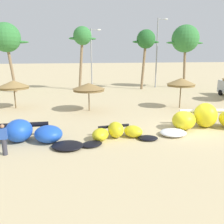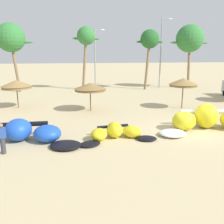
% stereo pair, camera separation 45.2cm
% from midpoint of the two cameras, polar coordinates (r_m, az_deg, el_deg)
% --- Properties ---
extents(ground_plane, '(260.00, 260.00, 0.00)m').
position_cam_midpoint_polar(ground_plane, '(16.94, 18.18, -4.14)').
color(ground_plane, '#C6B284').
extents(kite_far_left, '(7.73, 3.62, 1.30)m').
position_cam_midpoint_polar(kite_far_left, '(14.69, -20.98, -5.03)').
color(kite_far_left, black).
rests_on(kite_far_left, ground).
extents(kite_left, '(4.87, 2.42, 0.96)m').
position_cam_midpoint_polar(kite_left, '(14.41, 1.82, -5.00)').
color(kite_left, black).
rests_on(kite_left, ground).
extents(kite_left_of_center, '(7.63, 3.99, 1.70)m').
position_cam_midpoint_polar(kite_left_of_center, '(17.41, 22.85, -1.83)').
color(kite_left_of_center, white).
rests_on(kite_left_of_center, ground).
extents(beach_umbrella_near_van, '(2.84, 2.84, 2.64)m').
position_cam_midpoint_polar(beach_umbrella_near_van, '(24.13, -21.46, 6.21)').
color(beach_umbrella_near_van, brown).
rests_on(beach_umbrella_near_van, ground).
extents(beach_umbrella_middle, '(2.89, 2.89, 2.52)m').
position_cam_midpoint_polar(beach_umbrella_middle, '(21.32, -4.64, 6.01)').
color(beach_umbrella_middle, brown).
rests_on(beach_umbrella_middle, ground).
extents(beach_umbrella_near_palms, '(2.65, 2.65, 2.85)m').
position_cam_midpoint_polar(beach_umbrella_near_palms, '(23.21, 17.29, 6.82)').
color(beach_umbrella_near_palms, brown).
rests_on(beach_umbrella_near_palms, ground).
extents(person_near_kites, '(0.36, 0.24, 1.62)m').
position_cam_midpoint_polar(person_near_kites, '(13.25, -23.94, -5.85)').
color(person_near_kites, '#383842').
rests_on(person_near_kites, ground).
extents(palm_leftmost, '(5.60, 3.73, 8.98)m').
position_cam_midpoint_polar(palm_leftmost, '(34.90, -22.83, 16.01)').
color(palm_leftmost, '#7F6647').
rests_on(palm_leftmost, ground).
extents(palm_left, '(3.79, 2.52, 8.75)m').
position_cam_midpoint_polar(palm_left, '(34.53, -5.86, 17.37)').
color(palm_left, '#7F6647').
rests_on(palm_left, ground).
extents(palm_left_of_gap, '(3.96, 2.64, 8.41)m').
position_cam_midpoint_polar(palm_left_of_gap, '(35.31, 9.40, 16.60)').
color(palm_left_of_gap, '#7F6647').
rests_on(palm_left_of_gap, ground).
extents(palm_center_left, '(5.93, 3.95, 9.21)m').
position_cam_midpoint_polar(palm_center_left, '(37.84, 18.47, 16.28)').
color(palm_center_left, '#7F6647').
rests_on(palm_center_left, ground).
extents(lamppost_west, '(1.50, 0.24, 8.45)m').
position_cam_midpoint_polar(lamppost_west, '(34.49, -3.53, 13.19)').
color(lamppost_west, gray).
rests_on(lamppost_west, ground).
extents(lamppost_west_center, '(1.64, 0.24, 10.18)m').
position_cam_midpoint_polar(lamppost_west_center, '(37.47, 12.14, 14.32)').
color(lamppost_west_center, gray).
rests_on(lamppost_west_center, ground).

